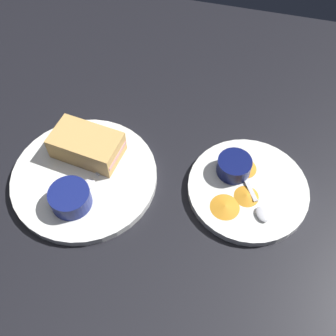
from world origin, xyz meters
The scene contains 9 objects.
ground_plane centered at (0.00, 0.00, -1.50)cm, with size 110.00×110.00×3.00cm, color black.
plate_sandwich_main centered at (-5.93, -6.89, 0.80)cm, with size 27.48×27.48×1.60cm, color white.
sandwich_half_near centered at (-6.87, -1.76, 4.00)cm, with size 14.07×9.26×4.80cm.
ramekin_dark_sauce centered at (-5.78, -13.07, 3.49)cm, with size 7.33×7.33×3.50cm.
spoon_by_dark_ramekin centered at (-3.92, -7.66, 1.96)cm, with size 4.63×9.80×0.80cm.
plate_chips_companion centered at (24.46, -1.83, 0.80)cm, with size 22.34×22.34×1.60cm, color white.
ramekin_light_gravy centered at (21.11, 0.97, 3.36)cm, with size 6.37×6.37×3.24cm.
spoon_by_gravy_ramekin centered at (26.90, -5.95, 1.96)cm, with size 6.30×9.24×0.80cm.
plantain_chip_scatter centered at (22.58, -3.30, 1.90)cm, with size 9.42×15.40×0.60cm.
Camera 1 is at (19.66, -42.88, 64.59)cm, focal length 42.80 mm.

